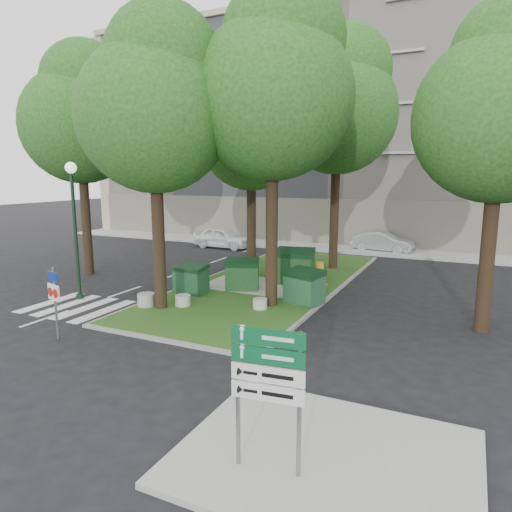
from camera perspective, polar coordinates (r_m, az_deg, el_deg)
The scene contains 26 objects.
ground at distance 14.33m, azimuth -12.96°, elevation -10.03°, with size 120.00×120.00×0.00m, color black.
median_island at distance 20.69m, azimuth 1.96°, elevation -3.29°, with size 6.00×16.00×0.12m, color #264A15.
median_kerb at distance 20.70m, azimuth 1.96°, elevation -3.32°, with size 6.30×16.30×0.10m, color gray.
sidewalk_corner at distance 8.72m, azimuth 8.74°, elevation -23.63°, with size 5.00×4.00×0.12m, color #999993.
building_sidewalk at distance 30.57m, azimuth 8.93°, elevation 1.01°, with size 42.00×3.00×0.12m, color #999993.
zebra_crossing at distance 17.79m, azimuth -19.54°, elevation -6.33°, with size 5.00×3.00×0.01m, color silver.
apartment_building at distance 37.57m, azimuth 12.64°, elevation 14.74°, with size 41.00×12.00×16.00m, color tan.
tree_median_near_left at distance 16.53m, azimuth -12.32°, elevation 18.43°, with size 5.20×5.20×10.53m.
tree_median_near_right at distance 16.62m, azimuth 2.48°, elevation 20.93°, with size 5.60×5.60×11.46m.
tree_median_mid at distance 21.77m, azimuth -0.32°, elevation 15.72°, with size 4.80×4.80×9.99m.
tree_median_far at distance 23.61m, azimuth 10.44°, elevation 18.41°, with size 5.80×5.80×11.93m.
tree_street_left at distance 23.78m, azimuth -20.99°, elevation 16.23°, with size 5.40×5.40×11.00m.
tree_street_right at distance 15.69m, azimuth 28.68°, elevation 16.66°, with size 5.00×5.00×10.06m.
dumpster_a at distance 18.68m, azimuth -8.14°, elevation -2.87°, with size 1.34×0.97×1.20m.
dumpster_b at distance 19.10m, azimuth -1.73°, elevation -2.33°, with size 1.66×1.43×1.30m.
dumpster_c at distance 20.22m, azimuth 4.87°, elevation -1.31°, with size 1.85×1.45×1.55m.
dumpster_d at distance 17.19m, azimuth 6.04°, elevation -3.82°, with size 1.63×1.38×1.29m.
bollard_left at distance 17.27m, azimuth -13.56°, elevation -5.33°, with size 0.64×0.64×0.46m, color #979893.
bollard_right at distance 16.47m, azimuth 0.51°, elevation -5.97°, with size 0.51×0.51×0.36m, color #ACACA7.
bollard_mid at distance 17.04m, azimuth -9.12°, elevation -5.49°, with size 0.55×0.55×0.39m, color #AAA9A4.
litter_bin at distance 21.89m, azimuth 7.98°, elevation -1.60°, with size 0.37×0.37×0.65m, color orange.
street_lamp at distance 18.97m, azimuth -21.78°, elevation 4.85°, with size 0.43×0.43×5.34m.
traffic_sign_pole at distance 14.75m, azimuth -23.87°, elevation -4.32°, with size 0.65×0.21×2.20m.
directional_sign at distance 7.45m, azimuth 1.52°, elevation -14.94°, with size 1.21×0.20×2.42m.
car_white at distance 30.56m, azimuth -4.19°, elevation 2.31°, with size 1.65×4.09×1.39m, color white.
car_silver at distance 30.10m, azimuth 15.58°, elevation 1.72°, with size 1.34×3.85×1.27m, color #94989B.
Camera 1 is at (8.46, -10.48, 4.90)m, focal length 32.00 mm.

